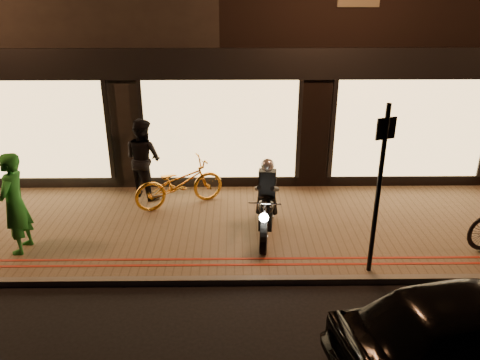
# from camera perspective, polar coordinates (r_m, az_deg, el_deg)

# --- Properties ---
(ground) EXTENTS (90.00, 90.00, 0.00)m
(ground) POSITION_cam_1_polar(r_m,az_deg,el_deg) (8.27, -2.86, -12.71)
(ground) COLOR black
(ground) RESTS_ON ground
(sidewalk) EXTENTS (50.00, 4.00, 0.12)m
(sidewalk) POSITION_cam_1_polar(r_m,az_deg,el_deg) (9.94, -2.49, -5.75)
(sidewalk) COLOR brown
(sidewalk) RESTS_ON ground
(kerb_stone) EXTENTS (50.00, 0.14, 0.12)m
(kerb_stone) POSITION_cam_1_polar(r_m,az_deg,el_deg) (8.28, -2.86, -12.17)
(kerb_stone) COLOR #59544C
(kerb_stone) RESTS_ON ground
(red_kerb_lines) EXTENTS (50.00, 0.26, 0.01)m
(red_kerb_lines) POSITION_cam_1_polar(r_m,az_deg,el_deg) (8.66, -2.76, -9.94)
(red_kerb_lines) COLOR maroon
(red_kerb_lines) RESTS_ON sidewalk
(building_row) EXTENTS (48.00, 10.11, 8.50)m
(building_row) POSITION_cam_1_polar(r_m,az_deg,el_deg) (15.74, -2.02, 20.68)
(building_row) COLOR black
(building_row) RESTS_ON ground
(motorcycle) EXTENTS (0.63, 1.94, 1.59)m
(motorcycle) POSITION_cam_1_polar(r_m,az_deg,el_deg) (9.26, 3.23, -3.32)
(motorcycle) COLOR black
(motorcycle) RESTS_ON sidewalk
(sign_post) EXTENTS (0.34, 0.15, 3.00)m
(sign_post) POSITION_cam_1_polar(r_m,az_deg,el_deg) (7.98, 16.62, -0.34)
(sign_post) COLOR black
(sign_post) RESTS_ON sidewalk
(bicycle_gold) EXTENTS (2.17, 1.51, 1.08)m
(bicycle_gold) POSITION_cam_1_polar(r_m,az_deg,el_deg) (10.62, -7.41, -0.40)
(bicycle_gold) COLOR orange
(bicycle_gold) RESTS_ON sidewalk
(person_green) EXTENTS (0.51, 0.73, 1.94)m
(person_green) POSITION_cam_1_polar(r_m,az_deg,el_deg) (9.51, -25.80, -2.61)
(person_green) COLOR #1E7025
(person_green) RESTS_ON sidewalk
(person_dark) EXTENTS (1.16, 1.13, 1.89)m
(person_dark) POSITION_cam_1_polar(r_m,az_deg,el_deg) (11.12, -11.70, 2.62)
(person_dark) COLOR black
(person_dark) RESTS_ON sidewalk
(parked_car) EXTENTS (4.02, 2.30, 1.29)m
(parked_car) POSITION_cam_1_polar(r_m,az_deg,el_deg) (7.05, 26.60, -16.15)
(parked_car) COLOR black
(parked_car) RESTS_ON ground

